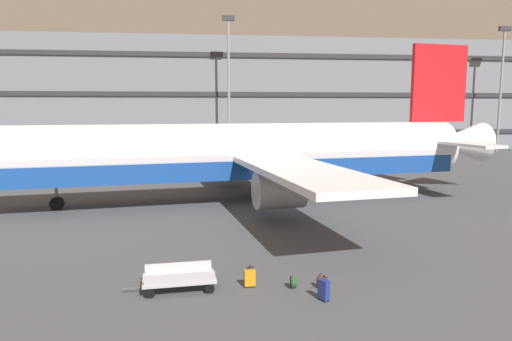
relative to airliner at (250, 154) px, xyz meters
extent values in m
plane|color=#424449|center=(1.20, -1.97, -3.33)|extent=(600.00, 600.00, 0.00)
cube|color=slate|center=(1.20, 45.60, 5.47)|extent=(169.91, 14.23, 17.62)
cube|color=#2D2D33|center=(1.20, 38.38, -0.40)|extent=(168.21, 0.24, 0.70)
cube|color=#2D2D33|center=(1.20, 38.38, 5.47)|extent=(168.21, 0.24, 0.70)
cube|color=#2D2D33|center=(1.20, 38.38, 11.35)|extent=(168.21, 0.24, 0.70)
cylinder|color=silver|center=(-0.40, -0.06, 0.19)|extent=(33.16, 9.18, 4.00)
cube|color=#19479E|center=(-0.40, -0.06, -0.91)|extent=(31.85, 8.90, 1.28)
cone|color=silver|center=(17.24, 2.78, 0.49)|extent=(5.25, 3.92, 3.20)
cube|color=red|center=(15.27, 2.46, 5.19)|extent=(4.80, 1.12, 6.00)
cube|color=silver|center=(15.48, -1.36, 0.69)|extent=(2.73, 6.21, 0.20)
cube|color=silver|center=(14.27, 6.15, 0.69)|extent=(2.73, 6.21, 0.20)
cube|color=silver|center=(2.00, -8.71, -0.11)|extent=(6.54, 14.36, 0.36)
cube|color=silver|center=(-0.83, 8.90, -0.11)|extent=(6.54, 14.36, 0.36)
cylinder|color=#9E9EA3|center=(1.11, -6.33, -1.51)|extent=(3.17, 2.63, 2.20)
cylinder|color=#9E9EA3|center=(-0.93, 6.36, -1.51)|extent=(3.17, 2.63, 2.20)
cylinder|color=black|center=(-12.76, -2.05, -2.88)|extent=(0.94, 0.49, 0.90)
cylinder|color=slate|center=(-12.76, -2.05, -2.12)|extent=(0.20, 0.20, 1.53)
cylinder|color=black|center=(1.17, -1.53, -2.88)|extent=(0.94, 0.49, 0.90)
cylinder|color=slate|center=(1.17, -1.53, -2.12)|extent=(0.20, 0.20, 1.53)
cylinder|color=black|center=(0.63, 1.82, -2.88)|extent=(0.94, 0.49, 0.90)
cylinder|color=slate|center=(0.63, 1.82, -2.12)|extent=(0.20, 0.20, 1.53)
cylinder|color=gray|center=(0.36, 33.92, 6.08)|extent=(0.36, 0.36, 18.84)
cube|color=#333338|center=(0.36, 33.92, 15.85)|extent=(1.80, 0.50, 0.70)
cylinder|color=gray|center=(41.94, 33.92, 5.76)|extent=(0.36, 0.36, 18.18)
cube|color=#333338|center=(41.94, 33.92, 15.20)|extent=(1.80, 0.50, 0.70)
cube|color=orange|center=(-1.61, -16.26, -2.98)|extent=(0.42, 0.25, 0.60)
cylinder|color=#333338|center=(-1.71, -16.33, -2.62)|extent=(0.02, 0.02, 0.13)
cylinder|color=#333338|center=(-1.49, -16.32, -2.62)|extent=(0.02, 0.02, 0.13)
cube|color=black|center=(-1.60, -16.32, -2.55)|extent=(0.22, 0.04, 0.02)
cylinder|color=black|center=(-1.77, -16.18, -3.31)|extent=(0.02, 0.05, 0.05)
cylinder|color=black|center=(-1.45, -16.16, -3.31)|extent=(0.02, 0.05, 0.05)
cylinder|color=black|center=(-1.76, -16.36, -3.31)|extent=(0.02, 0.05, 0.05)
cylinder|color=black|center=(-1.44, -16.33, -3.31)|extent=(0.02, 0.05, 0.05)
cube|color=navy|center=(0.80, -17.75, -2.94)|extent=(0.38, 0.44, 0.68)
cylinder|color=#333338|center=(0.90, -17.81, -2.56)|extent=(0.02, 0.02, 0.08)
cylinder|color=#333338|center=(0.80, -17.62, -2.56)|extent=(0.02, 0.02, 0.08)
cube|color=black|center=(0.85, -17.72, -2.52)|extent=(0.13, 0.20, 0.02)
cylinder|color=black|center=(0.80, -17.93, -3.31)|extent=(0.05, 0.04, 0.05)
cylinder|color=black|center=(0.64, -17.66, -3.31)|extent=(0.05, 0.04, 0.05)
cylinder|color=black|center=(0.95, -17.84, -3.31)|extent=(0.05, 0.04, 0.05)
cylinder|color=black|center=(0.79, -17.57, -3.31)|extent=(0.05, 0.04, 0.05)
ellipsoid|color=black|center=(-1.50, -15.26, -3.12)|extent=(0.40, 0.39, 0.44)
ellipsoid|color=black|center=(-1.57, -15.34, -3.18)|extent=(0.24, 0.23, 0.20)
torus|color=black|center=(-1.48, -15.24, -2.89)|extent=(0.07, 0.06, 0.08)
cube|color=black|center=(-1.36, -15.24, -3.12)|extent=(0.04, 0.04, 0.37)
cube|color=black|center=(-1.50, -15.13, -3.12)|extent=(0.04, 0.04, 0.37)
ellipsoid|color=#264C26|center=(-0.04, -16.57, -3.10)|extent=(0.30, 0.37, 0.47)
ellipsoid|color=#264C26|center=(0.06, -16.60, -3.17)|extent=(0.15, 0.25, 0.21)
torus|color=black|center=(-0.07, -16.57, -2.85)|extent=(0.03, 0.08, 0.08)
cube|color=black|center=(-0.12, -16.46, -3.10)|extent=(0.03, 0.04, 0.40)
cube|color=black|center=(-0.16, -16.64, -3.10)|extent=(0.03, 0.04, 0.40)
ellipsoid|color=#592619|center=(0.97, -16.68, -3.08)|extent=(0.39, 0.37, 0.52)
ellipsoid|color=#592619|center=(0.91, -16.76, -3.15)|extent=(0.24, 0.21, 0.23)
torus|color=black|center=(0.99, -16.65, -2.81)|extent=(0.07, 0.06, 0.08)
cube|color=black|center=(1.10, -16.65, -3.08)|extent=(0.04, 0.04, 0.44)
cube|color=black|center=(0.95, -16.55, -3.08)|extent=(0.04, 0.04, 0.44)
cube|color=#B7B7BC|center=(-4.18, -16.23, -2.91)|extent=(2.71, 1.54, 0.12)
cylinder|color=#4C4C51|center=(-5.82, -16.39, -3.15)|extent=(0.70, 0.12, 0.05)
cube|color=#B7B7BC|center=(-4.12, -16.85, -2.71)|extent=(2.46, 0.27, 0.40)
cube|color=#B7B7BC|center=(-4.24, -15.62, -2.71)|extent=(2.46, 0.27, 0.40)
cylinder|color=black|center=(-5.16, -16.88, -3.15)|extent=(0.37, 0.13, 0.36)
cylinder|color=black|center=(-5.26, -15.78, -3.15)|extent=(0.37, 0.13, 0.36)
cylinder|color=black|center=(-3.09, -16.68, -3.15)|extent=(0.37, 0.13, 0.36)
cylinder|color=black|center=(-3.19, -15.58, -3.15)|extent=(0.37, 0.13, 0.36)
camera|label=1|loc=(-3.19, -32.39, 3.18)|focal=32.13mm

